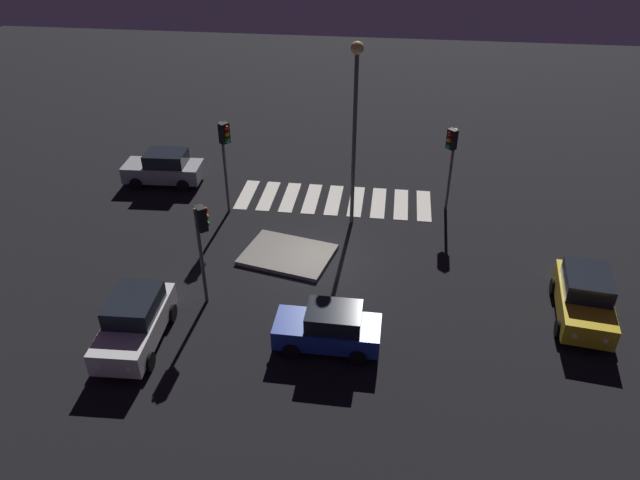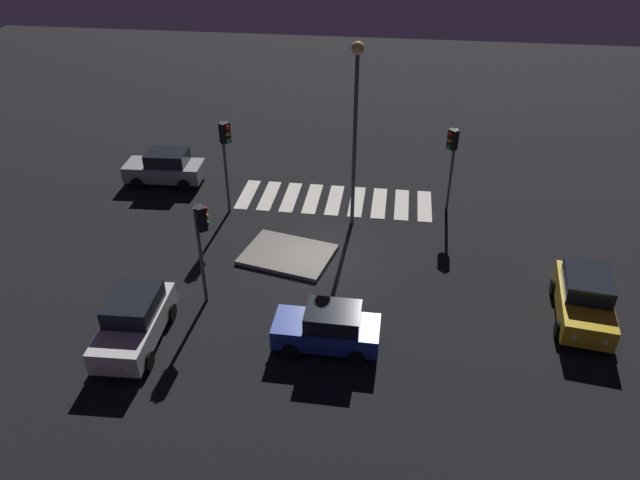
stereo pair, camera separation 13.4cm
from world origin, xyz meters
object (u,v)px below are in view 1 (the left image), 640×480
Objects in this scene: traffic_light_south at (451,150)px; traffic_island at (288,255)px; car_white at (135,321)px; street_lamp at (355,108)px; car_yellow at (584,297)px; car_silver at (164,168)px; traffic_light_east at (225,146)px; traffic_light_north at (202,231)px; car_blue at (329,328)px.

traffic_island is at bearing -6.67° from traffic_light_south.
street_lamp is at bearing 140.76° from car_white.
car_yellow is (-11.79, 2.57, 0.82)m from traffic_island.
car_white is at bearing 102.57° from car_silver.
car_silver is 15.08m from traffic_light_south.
car_yellow is at bearing 13.93° from traffic_light_east.
traffic_island is 6.04m from traffic_light_east.
street_lamp is (4.48, 1.87, 2.51)m from traffic_light_south.
traffic_island is at bearing 138.68° from car_silver.
traffic_island is at bearing 13.17° from traffic_light_north.
traffic_light_south is at bearing 173.03° from car_silver.
car_white is at bearing -59.75° from traffic_light_east.
car_silver is 11.24m from traffic_light_north.
traffic_light_south is at bearing 1.36° from traffic_light_north.
traffic_light_east is at bearing 145.21° from car_silver.
car_blue is 5.88m from traffic_light_north.
car_white is 1.13× the size of car_blue.
traffic_light_north reaches higher than car_yellow.
traffic_light_east is at bearing -104.52° from car_yellow.
traffic_island is 5.27m from traffic_light_north.
traffic_light_east is at bearing -44.95° from traffic_island.
car_white is 16.21m from traffic_light_south.
traffic_island is at bearing 141.38° from car_white.
car_yellow is 1.03× the size of traffic_light_south.
street_lamp is at bearing 33.63° from traffic_light_east.
traffic_light_east is at bearing -55.87° from car_blue.
traffic_light_south is 10.66m from traffic_light_east.
traffic_island is 6.02m from car_blue.
traffic_light_east is at bearing 171.90° from car_white.
car_yellow is 16.67m from traffic_light_east.
car_yellow is 9.75m from car_blue.
car_blue is 0.90× the size of car_silver.
car_blue is at bearing -20.64° from traffic_light_east.
car_yellow is 11.98m from street_lamp.
traffic_light_north is at bearing 141.66° from car_white.
traffic_light_east is 0.55× the size of street_lamp.
car_blue is (-2.48, 5.44, 0.72)m from traffic_island.
car_silver is at bearing -167.12° from car_white.
car_white is at bearing 53.54° from street_lamp.
traffic_light_south reaches higher than traffic_island.
car_white is at bearing 5.76° from car_blue.
car_white reaches higher than car_blue.
traffic_light_east reaches higher than car_silver.
car_white is 12.75m from car_silver.
car_blue is 10.04m from street_lamp.
traffic_light_south is at bearing 131.84° from car_white.
car_yellow is 9.38m from traffic_light_south.
car_silver is at bearing -38.24° from traffic_island.
traffic_light_south is (-14.86, 1.01, 2.35)m from car_silver.
street_lamp reaches higher than traffic_light_south.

